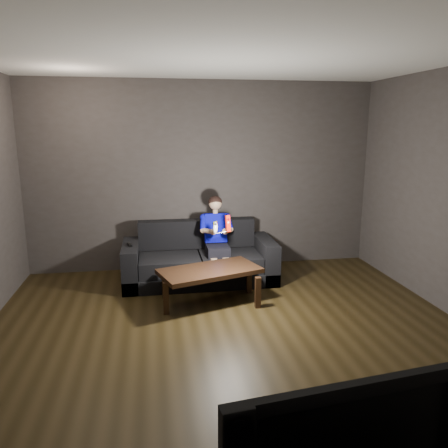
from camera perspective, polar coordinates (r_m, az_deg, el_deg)
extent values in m
plane|color=black|center=(4.36, 1.42, -15.57)|extent=(5.00, 5.00, 0.00)
cube|color=#3C3734|center=(6.35, -2.74, 6.22)|extent=(5.00, 0.04, 2.70)
cube|color=#3C3734|center=(1.63, 18.83, -14.03)|extent=(5.00, 0.04, 2.70)
cube|color=silver|center=(3.89, 1.65, 22.08)|extent=(5.00, 5.00, 0.02)
cube|color=black|center=(5.98, -3.19, -6.63)|extent=(2.02, 0.87, 0.17)
cube|color=black|center=(5.81, -7.10, -5.30)|extent=(0.79, 0.62, 0.21)
cube|color=black|center=(5.89, 0.82, -4.95)|extent=(0.79, 0.62, 0.21)
cube|color=black|center=(6.16, -3.59, -1.24)|extent=(1.62, 0.20, 0.40)
cube|color=black|center=(5.90, -12.07, -5.24)|extent=(0.20, 0.87, 0.55)
cube|color=black|center=(6.08, 5.38, -4.47)|extent=(0.20, 0.87, 0.55)
cube|color=black|center=(5.79, -0.85, -3.45)|extent=(0.29, 0.37, 0.14)
cube|color=#0505A3|center=(5.91, -1.14, -0.48)|extent=(0.29, 0.21, 0.41)
cube|color=yellow|center=(5.82, -1.02, -0.11)|extent=(0.09, 0.09, 0.10)
cube|color=red|center=(5.82, -1.02, -0.11)|extent=(0.06, 0.06, 0.06)
cylinder|color=tan|center=(5.86, -1.14, 1.65)|extent=(0.07, 0.07, 0.06)
sphere|color=tan|center=(5.84, -1.15, 2.73)|extent=(0.18, 0.18, 0.18)
ellipsoid|color=black|center=(5.85, -1.16, 2.93)|extent=(0.19, 0.19, 0.16)
cylinder|color=#0505A3|center=(5.81, -2.81, 0.01)|extent=(0.08, 0.22, 0.19)
cylinder|color=#0505A3|center=(5.86, 0.69, 0.14)|extent=(0.08, 0.22, 0.19)
cylinder|color=tan|center=(5.68, -2.08, -0.74)|extent=(0.14, 0.23, 0.10)
cylinder|color=tan|center=(5.72, 0.53, -0.64)|extent=(0.14, 0.23, 0.10)
sphere|color=tan|center=(5.60, -1.42, -1.03)|extent=(0.08, 0.08, 0.08)
sphere|color=tan|center=(5.62, 0.15, -0.97)|extent=(0.08, 0.08, 0.08)
cylinder|color=tan|center=(5.66, -1.33, -6.11)|extent=(0.09, 0.09, 0.33)
cylinder|color=tan|center=(5.68, 0.23, -6.03)|extent=(0.09, 0.09, 0.33)
cube|color=red|center=(5.38, 0.52, 0.07)|extent=(0.06, 0.08, 0.21)
cube|color=#68000D|center=(5.35, 0.57, 0.63)|extent=(0.03, 0.02, 0.03)
cylinder|color=white|center=(5.37, 0.57, -0.12)|extent=(0.02, 0.01, 0.02)
ellipsoid|color=white|center=(5.38, -1.12, -0.48)|extent=(0.08, 0.10, 0.15)
cylinder|color=black|center=(5.33, -1.07, 0.00)|extent=(0.03, 0.01, 0.03)
cube|color=black|center=(5.78, -12.23, -2.64)|extent=(0.07, 0.15, 0.03)
cube|color=black|center=(5.82, -12.21, -2.37)|extent=(0.02, 0.02, 0.00)
cube|color=black|center=(5.17, -1.87, -6.15)|extent=(1.28, 0.91, 0.05)
cube|color=black|center=(4.98, -7.60, -9.59)|extent=(0.06, 0.06, 0.37)
cube|color=black|center=(5.11, 4.44, -8.91)|extent=(0.06, 0.06, 0.37)
cube|color=black|center=(5.43, -7.77, -7.70)|extent=(0.06, 0.06, 0.37)
cube|color=black|center=(5.55, 3.27, -7.14)|extent=(0.06, 0.06, 0.37)
imported|color=black|center=(2.11, 14.84, -25.21)|extent=(1.13, 0.29, 0.64)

